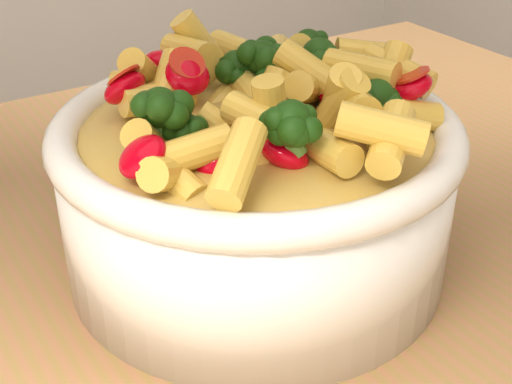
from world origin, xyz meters
TOP-DOWN VIEW (x-y plane):
  - serving_bowl at (0.09, 0.00)m, footprint 0.27×0.27m
  - pasta_salad at (0.09, 0.00)m, footprint 0.22×0.22m

SIDE VIEW (x-z plane):
  - serving_bowl at x=0.09m, z-range 0.90..1.02m
  - pasta_salad at x=0.09m, z-range 1.01..1.06m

